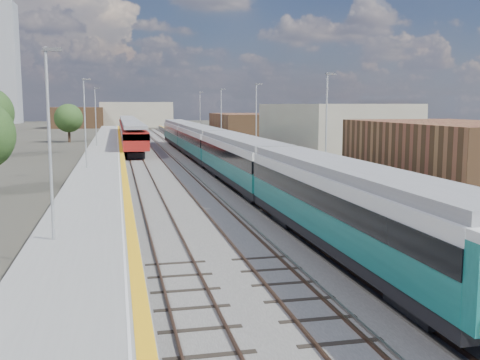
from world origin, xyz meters
name	(u,v)px	position (x,y,z in m)	size (l,w,h in m)	color
ground	(184,159)	(0.00, 50.00, 0.00)	(320.00, 320.00, 0.00)	#47443A
ballast_bed	(163,158)	(-2.25, 52.50, 0.03)	(10.50, 155.00, 0.06)	#565451
tracks	(167,156)	(-1.65, 54.18, 0.11)	(8.96, 160.00, 0.17)	#4C3323
platform_right	(225,152)	(5.28, 52.49, 0.54)	(4.70, 155.00, 8.52)	slate
platform_left	(105,155)	(-9.05, 52.49, 0.52)	(4.30, 155.00, 8.52)	slate
buildings	(74,88)	(-18.12, 138.60, 10.70)	(72.00, 185.50, 40.00)	brown
green_train	(217,148)	(1.50, 36.88, 2.30)	(2.96, 82.36, 3.26)	black
red_train	(130,130)	(-5.50, 79.26, 2.26)	(3.02, 61.25, 3.82)	black
tree_c	(69,118)	(-15.44, 83.82, 4.06)	(4.76, 4.76, 6.45)	#382619
tree_d	(311,123)	(23.37, 72.45, 3.33)	(3.91, 3.91, 5.31)	#382619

